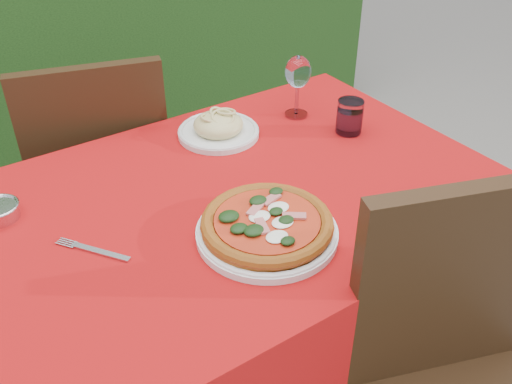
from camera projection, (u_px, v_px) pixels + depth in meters
dining_table at (239, 240)px, 1.45m from camera, size 1.26×0.86×0.75m
chair_near at (463, 381)px, 1.16m from camera, size 0.55×0.55×0.96m
chair_far at (102, 171)px, 1.84m from camera, size 0.52×0.52×0.93m
pizza_plate at (267, 226)px, 1.21m from camera, size 0.31×0.31×0.06m
pasta_plate at (218, 128)px, 1.58m from camera, size 0.23×0.23×0.06m
water_glass at (349, 118)px, 1.58m from camera, size 0.07×0.07×0.10m
wine_glass at (298, 74)px, 1.62m from camera, size 0.08×0.08×0.18m
fork at (101, 252)px, 1.18m from camera, size 0.13×0.17×0.00m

